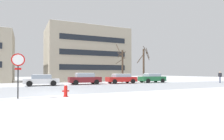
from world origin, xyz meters
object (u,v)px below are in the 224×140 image
(stop_sign, at_px, (18,67))
(parked_car_maroon, at_px, (85,79))
(parked_car_red, at_px, (121,78))
(parked_car_green, at_px, (152,78))
(fire_hydrant, at_px, (66,91))
(pedestrian_crossing, at_px, (220,76))
(parked_car_white, at_px, (41,80))

(stop_sign, height_order, parked_car_maroon, stop_sign)
(parked_car_maroon, distance_m, parked_car_red, 5.35)
(stop_sign, xyz_separation_m, parked_car_green, (18.23, 11.01, -1.17))
(stop_sign, bearing_deg, parked_car_red, 40.59)
(stop_sign, relative_size, fire_hydrant, 3.43)
(fire_hydrant, distance_m, pedestrian_crossing, 25.06)
(parked_car_red, distance_m, parked_car_green, 5.34)
(stop_sign, relative_size, parked_car_maroon, 0.64)
(parked_car_maroon, height_order, pedestrian_crossing, pedestrian_crossing)
(parked_car_maroon, xyz_separation_m, parked_car_green, (10.69, -0.16, -0.03))
(parked_car_white, distance_m, parked_car_red, 10.69)
(fire_hydrant, height_order, pedestrian_crossing, pedestrian_crossing)
(stop_sign, distance_m, fire_hydrant, 3.18)
(parked_car_white, relative_size, parked_car_red, 0.92)
(stop_sign, relative_size, pedestrian_crossing, 1.59)
(parked_car_green, bearing_deg, stop_sign, -148.86)
(fire_hydrant, xyz_separation_m, parked_car_white, (-0.58, 11.27, 0.30))
(stop_sign, bearing_deg, parked_car_maroon, 55.99)
(stop_sign, distance_m, pedestrian_crossing, 27.68)
(parked_car_white, height_order, pedestrian_crossing, pedestrian_crossing)
(fire_hydrant, distance_m, parked_car_red, 15.23)
(parked_car_green, bearing_deg, parked_car_red, 179.73)
(parked_car_maroon, distance_m, parked_car_green, 10.69)
(fire_hydrant, height_order, parked_car_green, parked_car_green)
(parked_car_white, height_order, parked_car_red, parked_car_red)
(stop_sign, bearing_deg, pedestrian_crossing, 12.63)
(parked_car_green, bearing_deg, parked_car_maroon, 179.14)
(fire_hydrant, height_order, parked_car_red, parked_car_red)
(stop_sign, relative_size, parked_car_red, 0.62)
(parked_car_green, bearing_deg, fire_hydrant, -143.69)
(fire_hydrant, relative_size, parked_car_white, 0.20)
(parked_car_maroon, relative_size, parked_car_green, 1.03)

